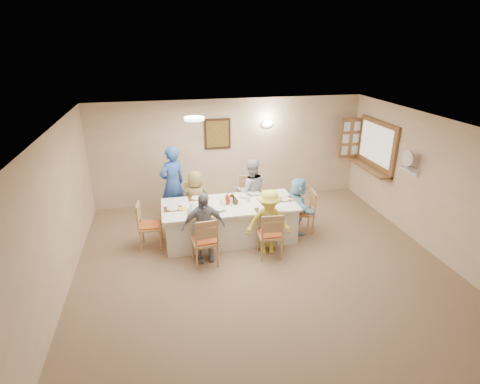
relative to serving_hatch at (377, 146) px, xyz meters
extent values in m
plane|color=#8B6C4F|center=(-3.21, -2.40, -1.50)|extent=(7.00, 7.00, 0.00)
plane|color=tan|center=(-3.21, 1.10, -0.25)|extent=(6.50, 0.00, 6.50)
plane|color=tan|center=(-6.46, -2.40, -0.25)|extent=(0.00, 7.00, 7.00)
plane|color=tan|center=(0.04, -2.40, -0.25)|extent=(0.00, 7.00, 7.00)
plane|color=white|center=(-3.21, -2.40, 1.00)|extent=(7.00, 7.00, 0.00)
cube|color=black|center=(-3.51, 1.07, 0.20)|extent=(0.62, 0.04, 0.72)
cube|color=black|center=(-3.51, 1.05, 0.20)|extent=(0.52, 0.02, 0.62)
ellipsoid|color=white|center=(-2.31, 1.04, 0.40)|extent=(0.26, 0.09, 0.18)
cylinder|color=white|center=(-4.21, -0.90, 0.97)|extent=(0.36, 0.36, 0.05)
cube|color=brown|center=(0.00, 0.00, 0.00)|extent=(0.06, 1.50, 1.15)
cube|color=brown|center=(-0.12, 0.00, -0.53)|extent=(0.30, 1.50, 0.05)
cube|color=brown|center=(-0.26, 0.76, 0.00)|extent=(0.55, 0.04, 1.00)
cube|color=white|center=(-0.08, -1.35, -0.10)|extent=(0.22, 0.36, 0.03)
cube|color=white|center=(-3.59, -0.88, -1.12)|extent=(2.63, 1.11, 0.76)
imported|color=olive|center=(-4.19, -0.20, -0.87)|extent=(0.74, 0.59, 1.26)
imported|color=#A6A6B0|center=(-2.99, -0.20, -0.78)|extent=(0.77, 0.64, 1.44)
imported|color=gray|center=(-4.19, -1.56, -0.84)|extent=(0.81, 0.40, 1.33)
imported|color=#F6EB4D|center=(-2.99, -1.56, -0.86)|extent=(0.96, 0.71, 1.27)
imported|color=#8BC9EC|center=(-2.17, -0.88, -0.90)|extent=(1.11, 0.37, 1.19)
imported|color=#2C57B7|center=(-4.64, 0.27, -0.66)|extent=(0.96, 0.94, 1.68)
cube|color=#472B19|center=(-4.19, -1.30, -0.74)|extent=(0.37, 0.27, 0.01)
cylinder|color=white|center=(-4.19, -1.30, -0.73)|extent=(0.24, 0.24, 0.02)
cube|color=yellow|center=(-4.01, -1.35, -0.73)|extent=(0.13, 0.13, 0.01)
cube|color=#472B19|center=(-2.99, -1.30, -0.74)|extent=(0.36, 0.27, 0.01)
cylinder|color=white|center=(-2.99, -1.30, -0.73)|extent=(0.23, 0.23, 0.01)
cube|color=yellow|center=(-2.81, -1.35, -0.73)|extent=(0.14, 0.14, 0.01)
cube|color=#472B19|center=(-4.19, -0.46, -0.74)|extent=(0.36, 0.27, 0.01)
cylinder|color=white|center=(-4.19, -0.46, -0.73)|extent=(0.23, 0.23, 0.01)
cube|color=yellow|center=(-4.01, -0.51, -0.73)|extent=(0.15, 0.15, 0.01)
cube|color=#472B19|center=(-2.99, -0.46, -0.74)|extent=(0.37, 0.28, 0.01)
cylinder|color=white|center=(-2.99, -0.46, -0.73)|extent=(0.25, 0.25, 0.02)
cube|color=yellow|center=(-2.81, -0.51, -0.73)|extent=(0.14, 0.14, 0.01)
cube|color=#472B19|center=(-4.69, -0.88, -0.74)|extent=(0.35, 0.26, 0.01)
cylinder|color=white|center=(-4.69, -0.88, -0.73)|extent=(0.23, 0.23, 0.01)
cube|color=yellow|center=(-4.51, -0.93, -0.73)|extent=(0.14, 0.14, 0.01)
cube|color=#472B19|center=(-2.47, -0.88, -0.74)|extent=(0.37, 0.28, 0.01)
cylinder|color=white|center=(-2.47, -0.88, -0.73)|extent=(0.24, 0.24, 0.01)
cube|color=yellow|center=(-2.29, -0.93, -0.73)|extent=(0.13, 0.13, 0.01)
imported|color=white|center=(-4.39, -1.16, -0.69)|extent=(0.19, 0.19, 0.09)
imported|color=white|center=(-3.20, -0.34, -0.70)|extent=(0.14, 0.14, 0.09)
imported|color=white|center=(-3.82, -1.13, -0.71)|extent=(0.34, 0.34, 0.05)
imported|color=white|center=(-3.25, -0.61, -0.71)|extent=(0.30, 0.30, 0.06)
imported|color=#A52E0E|center=(-3.64, -0.86, -0.62)|extent=(0.16, 0.16, 0.24)
imported|color=#39220F|center=(-3.53, -0.78, -0.63)|extent=(0.11, 0.11, 0.21)
imported|color=#39220F|center=(-3.48, -0.89, -0.67)|extent=(0.16, 0.16, 0.15)
cylinder|color=silver|center=(-3.74, -0.83, -0.68)|extent=(0.06, 0.06, 0.10)
camera|label=1|loc=(-4.79, -7.47, 2.27)|focal=28.00mm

